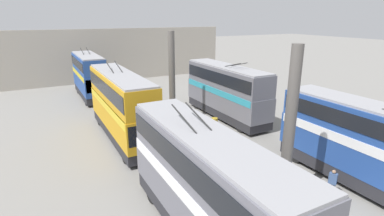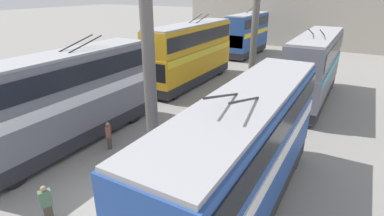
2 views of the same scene
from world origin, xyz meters
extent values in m
cube|color=#A8A093|center=(38.99, 0.00, 3.88)|extent=(0.50, 36.00, 7.77)
cylinder|color=#605B56|center=(3.32, 0.00, 4.16)|extent=(0.57, 0.57, 8.31)
cube|color=#333338|center=(3.32, 0.00, 0.04)|extent=(1.03, 1.03, 0.08)
cylinder|color=#605B56|center=(17.49, 0.00, 4.16)|extent=(0.57, 0.57, 8.31)
cube|color=#333338|center=(17.49, 0.00, 0.04)|extent=(1.03, 1.03, 0.08)
cylinder|color=black|center=(6.31, -6.17, 0.53)|extent=(1.06, 0.30, 1.06)
cylinder|color=black|center=(6.31, -4.07, 0.53)|extent=(1.06, 0.30, 1.06)
cube|color=#28282D|center=(2.00, -5.12, 0.69)|extent=(11.20, 2.45, 0.79)
cube|color=#234793|center=(2.00, -5.12, 2.13)|extent=(11.42, 2.50, 2.09)
cube|color=white|center=(2.00, -5.12, 2.90)|extent=(11.08, 2.54, 0.55)
cube|color=#234793|center=(2.00, -5.12, 3.98)|extent=(11.31, 2.42, 1.61)
cube|color=black|center=(2.00, -5.12, 4.06)|extent=(10.97, 2.51, 0.88)
cube|color=#9E9EA3|center=(2.00, -5.12, 4.85)|extent=(11.20, 2.25, 0.14)
cube|color=black|center=(7.65, -5.12, 2.34)|extent=(0.12, 2.30, 1.34)
cylinder|color=black|center=(20.39, -6.17, 0.47)|extent=(0.95, 0.30, 0.95)
cylinder|color=black|center=(20.39, -4.07, 0.47)|extent=(0.95, 0.30, 0.95)
cylinder|color=black|center=(12.53, -6.17, 0.47)|extent=(0.95, 0.30, 0.95)
cylinder|color=black|center=(12.53, -4.07, 0.47)|extent=(0.95, 0.30, 0.95)
cube|color=#28282D|center=(16.36, -5.12, 0.64)|extent=(10.64, 2.45, 0.76)
cube|color=slate|center=(16.36, -5.12, 2.03)|extent=(10.86, 2.50, 2.02)
cube|color=teal|center=(16.36, -5.12, 2.77)|extent=(10.54, 2.54, 0.55)
cube|color=slate|center=(16.36, -5.12, 3.99)|extent=(10.75, 2.42, 1.89)
cube|color=black|center=(16.36, -5.12, 4.08)|extent=(10.43, 2.51, 1.04)
cube|color=#9E9EA3|center=(16.36, -5.12, 5.00)|extent=(10.64, 2.25, 0.14)
cube|color=black|center=(21.73, -5.12, 2.23)|extent=(0.12, 2.30, 1.29)
cylinder|color=#282828|center=(15.00, -5.47, 5.36)|extent=(2.35, 0.07, 0.65)
cylinder|color=#282828|center=(15.00, -4.77, 5.36)|extent=(2.35, 0.07, 0.65)
cylinder|color=black|center=(6.60, 4.07, 0.52)|extent=(1.03, 0.30, 1.03)
cylinder|color=black|center=(6.60, 6.17, 0.52)|extent=(1.03, 0.30, 1.03)
cube|color=slate|center=(2.75, 5.12, 2.10)|extent=(10.90, 2.50, 2.08)
cube|color=white|center=(2.75, 5.12, 2.87)|extent=(10.58, 2.54, 0.55)
cube|color=slate|center=(2.75, 5.12, 4.04)|extent=(10.80, 2.42, 1.79)
cube|color=black|center=(2.75, 5.12, 4.13)|extent=(10.47, 2.51, 0.98)
cube|color=#9E9EA3|center=(2.75, 5.12, 5.00)|extent=(10.69, 2.25, 0.14)
cylinder|color=#282828|center=(4.12, 4.77, 5.36)|extent=(2.35, 0.07, 0.65)
cylinder|color=#282828|center=(4.12, 5.47, 5.36)|extent=(2.35, 0.07, 0.65)
cylinder|color=black|center=(11.61, 4.07, 0.48)|extent=(0.96, 0.30, 0.96)
cylinder|color=black|center=(11.61, 6.17, 0.48)|extent=(0.96, 0.30, 0.96)
cylinder|color=black|center=(19.98, 4.07, 0.48)|extent=(0.96, 0.30, 0.96)
cylinder|color=black|center=(19.98, 6.17, 0.48)|extent=(0.96, 0.30, 0.96)
cube|color=#28282D|center=(15.90, 5.12, 0.65)|extent=(11.15, 2.45, 0.77)
cube|color=gold|center=(15.90, 5.12, 2.12)|extent=(11.38, 2.50, 2.17)
cube|color=yellow|center=(15.90, 5.12, 2.93)|extent=(11.04, 2.54, 0.55)
cube|color=gold|center=(15.90, 5.12, 4.19)|extent=(11.26, 2.42, 1.97)
cube|color=black|center=(15.90, 5.12, 4.29)|extent=(10.92, 2.51, 1.09)
cube|color=#9E9EA3|center=(15.90, 5.12, 5.25)|extent=(11.15, 2.25, 0.14)
cube|color=black|center=(10.27, 5.12, 2.33)|extent=(0.12, 2.30, 1.39)
cylinder|color=#282828|center=(17.32, 4.77, 5.61)|extent=(2.35, 0.07, 0.65)
cylinder|color=#282828|center=(17.32, 5.47, 5.61)|extent=(2.35, 0.07, 0.65)
cylinder|color=black|center=(27.05, 4.07, 0.48)|extent=(0.95, 0.30, 0.95)
cylinder|color=black|center=(27.05, 6.17, 0.48)|extent=(0.95, 0.30, 0.95)
cylinder|color=black|center=(33.29, 4.07, 0.48)|extent=(0.95, 0.30, 0.95)
cylinder|color=black|center=(33.29, 6.17, 0.48)|extent=(0.95, 0.30, 0.95)
cube|color=#28282D|center=(30.27, 5.12, 0.65)|extent=(9.06, 2.45, 0.76)
cube|color=#234793|center=(30.27, 5.12, 2.14)|extent=(9.24, 2.50, 2.23)
cube|color=yellow|center=(30.27, 5.12, 2.98)|extent=(8.96, 2.54, 0.55)
cube|color=#234793|center=(30.27, 5.12, 4.15)|extent=(9.15, 2.42, 1.80)
cube|color=black|center=(30.27, 5.12, 4.24)|extent=(8.87, 2.51, 0.99)
cube|color=#9E9EA3|center=(30.27, 5.12, 5.12)|extent=(9.06, 2.25, 0.14)
cube|color=black|center=(25.71, 5.12, 2.36)|extent=(0.12, 2.30, 1.42)
cylinder|color=#282828|center=(31.43, 4.77, 5.48)|extent=(2.35, 0.07, 0.65)
cylinder|color=#282828|center=(31.43, 5.47, 5.48)|extent=(2.35, 0.07, 0.65)
cube|color=#384251|center=(2.50, -2.79, 0.36)|extent=(0.36, 0.31, 0.72)
cube|color=#3D5684|center=(2.50, -2.79, 1.03)|extent=(0.48, 0.40, 0.63)
sphere|color=#A37A5B|center=(2.50, -2.79, 1.45)|extent=(0.20, 0.20, 0.20)
cube|color=#473D33|center=(3.28, 2.95, 0.36)|extent=(0.36, 0.35, 0.72)
cube|color=#934C42|center=(3.28, 2.95, 1.03)|extent=(0.48, 0.45, 0.62)
sphere|color=#A37A5B|center=(3.28, 2.95, 1.44)|extent=(0.20, 0.20, 0.20)
cylinder|color=#B28E23|center=(14.57, -2.75, 0.42)|extent=(0.57, 0.57, 0.84)
cylinder|color=#B28E23|center=(14.57, -2.75, 0.42)|extent=(0.60, 0.60, 0.04)
camera|label=1|loc=(-6.67, 10.77, 9.51)|focal=28.00mm
camera|label=2|loc=(-6.93, -8.05, 8.10)|focal=28.00mm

